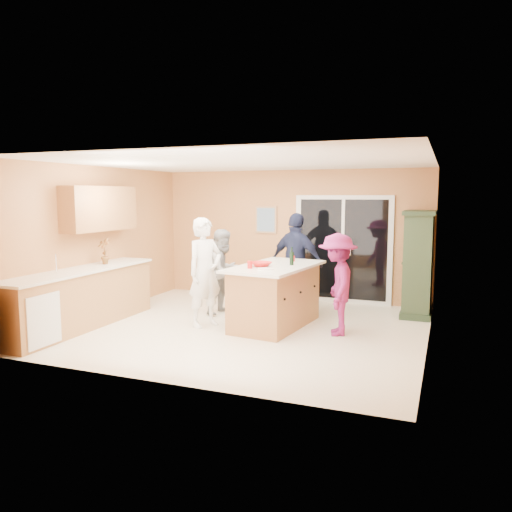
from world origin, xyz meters
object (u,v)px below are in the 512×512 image
(woman_white, at_px, (205,272))
(woman_grey, at_px, (224,271))
(kitchen_island, at_px, (275,298))
(green_hutch, at_px, (418,265))
(woman_magenta, at_px, (337,284))
(woman_navy, at_px, (296,263))

(woman_white, relative_size, woman_grey, 1.16)
(kitchen_island, xyz_separation_m, green_hutch, (2.09, 1.61, 0.43))
(green_hutch, distance_m, woman_white, 3.72)
(kitchen_island, height_order, woman_white, woman_white)
(woman_magenta, bearing_deg, green_hutch, 133.71)
(woman_grey, xyz_separation_m, woman_navy, (1.17, 0.57, 0.14))
(green_hutch, height_order, woman_magenta, green_hutch)
(woman_white, bearing_deg, woman_magenta, -56.71)
(green_hutch, xyz_separation_m, woman_navy, (-2.06, -0.51, -0.00))
(woman_grey, relative_size, woman_magenta, 0.98)
(woman_white, distance_m, woman_grey, 0.93)
(woman_magenta, bearing_deg, kitchen_island, -111.30)
(woman_white, height_order, woman_navy, woman_navy)
(woman_navy, bearing_deg, woman_white, 69.66)
(kitchen_island, relative_size, woman_white, 1.14)
(green_hutch, distance_m, woman_navy, 2.12)
(woman_navy, bearing_deg, kitchen_island, 104.17)
(woman_white, distance_m, woman_magenta, 2.10)
(woman_grey, xyz_separation_m, woman_magenta, (2.17, -0.64, 0.02))
(woman_navy, bearing_deg, green_hutch, -150.60)
(woman_magenta, bearing_deg, woman_navy, -155.24)
(kitchen_island, bearing_deg, woman_white, -152.57)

